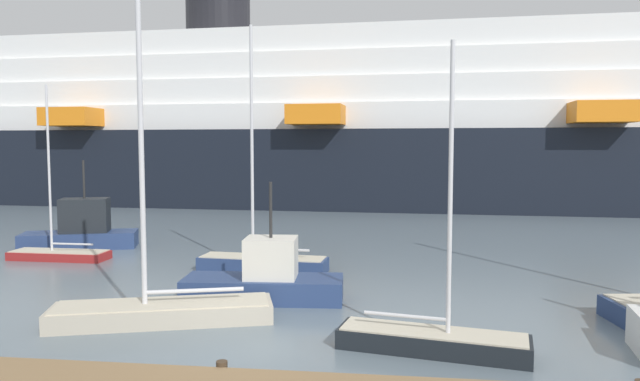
{
  "coord_description": "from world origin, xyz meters",
  "views": [
    {
      "loc": [
        3.47,
        -13.38,
        5.04
      ],
      "look_at": [
        0.0,
        15.2,
        2.82
      ],
      "focal_mm": 32.45,
      "sensor_mm": 36.0,
      "label": 1
    }
  ],
  "objects_px": {
    "sailboat_5": "(162,304)",
    "fishing_boat_1": "(82,230)",
    "cruise_ship": "(446,129)",
    "sailboat_1": "(433,337)",
    "sailboat_3": "(59,252)",
    "fishing_boat_0": "(266,279)",
    "sailboat_4": "(263,260)"
  },
  "relations": [
    {
      "from": "sailboat_5",
      "to": "fishing_boat_1",
      "type": "xyz_separation_m",
      "value": [
        -8.7,
        11.18,
        0.36
      ]
    },
    {
      "from": "fishing_boat_0",
      "to": "fishing_boat_1",
      "type": "bearing_deg",
      "value": 139.22
    },
    {
      "from": "sailboat_1",
      "to": "cruise_ship",
      "type": "distance_m",
      "value": 37.89
    },
    {
      "from": "sailboat_5",
      "to": "fishing_boat_0",
      "type": "distance_m",
      "value": 3.65
    },
    {
      "from": "sailboat_4",
      "to": "fishing_boat_0",
      "type": "relative_size",
      "value": 1.85
    },
    {
      "from": "fishing_boat_1",
      "to": "cruise_ship",
      "type": "distance_m",
      "value": 32.11
    },
    {
      "from": "sailboat_1",
      "to": "fishing_boat_0",
      "type": "distance_m",
      "value": 6.6
    },
    {
      "from": "sailboat_5",
      "to": "sailboat_4",
      "type": "bearing_deg",
      "value": -117.21
    },
    {
      "from": "sailboat_1",
      "to": "fishing_boat_1",
      "type": "relative_size",
      "value": 1.32
    },
    {
      "from": "sailboat_3",
      "to": "cruise_ship",
      "type": "xyz_separation_m",
      "value": [
        19.36,
        27.46,
        6.21
      ]
    },
    {
      "from": "cruise_ship",
      "to": "sailboat_5",
      "type": "bearing_deg",
      "value": -104.3
    },
    {
      "from": "cruise_ship",
      "to": "fishing_boat_1",
      "type": "bearing_deg",
      "value": -125.92
    },
    {
      "from": "sailboat_4",
      "to": "sailboat_5",
      "type": "relative_size",
      "value": 0.85
    },
    {
      "from": "sailboat_3",
      "to": "sailboat_4",
      "type": "height_order",
      "value": "sailboat_4"
    },
    {
      "from": "fishing_boat_0",
      "to": "cruise_ship",
      "type": "distance_m",
      "value": 34.65
    },
    {
      "from": "sailboat_4",
      "to": "fishing_boat_1",
      "type": "height_order",
      "value": "sailboat_4"
    },
    {
      "from": "sailboat_1",
      "to": "fishing_boat_0",
      "type": "bearing_deg",
      "value": 151.89
    },
    {
      "from": "sailboat_5",
      "to": "cruise_ship",
      "type": "bearing_deg",
      "value": -123.78
    },
    {
      "from": "sailboat_3",
      "to": "fishing_boat_0",
      "type": "bearing_deg",
      "value": 153.64
    },
    {
      "from": "sailboat_5",
      "to": "cruise_ship",
      "type": "xyz_separation_m",
      "value": [
        11.2,
        35.74,
        6.01
      ]
    },
    {
      "from": "fishing_boat_0",
      "to": "sailboat_5",
      "type": "bearing_deg",
      "value": -134.99
    },
    {
      "from": "sailboat_3",
      "to": "fishing_boat_1",
      "type": "relative_size",
      "value": 1.36
    },
    {
      "from": "fishing_boat_0",
      "to": "sailboat_3",
      "type": "bearing_deg",
      "value": 148.82
    },
    {
      "from": "sailboat_1",
      "to": "sailboat_3",
      "type": "bearing_deg",
      "value": 159.52
    },
    {
      "from": "sailboat_5",
      "to": "fishing_boat_1",
      "type": "distance_m",
      "value": 14.17
    },
    {
      "from": "sailboat_3",
      "to": "fishing_boat_0",
      "type": "xyz_separation_m",
      "value": [
        10.58,
        -5.54,
        0.35
      ]
    },
    {
      "from": "sailboat_1",
      "to": "sailboat_5",
      "type": "distance_m",
      "value": 7.64
    },
    {
      "from": "fishing_boat_1",
      "to": "sailboat_3",
      "type": "bearing_deg",
      "value": -97.27
    },
    {
      "from": "sailboat_3",
      "to": "cruise_ship",
      "type": "distance_m",
      "value": 34.17
    },
    {
      "from": "sailboat_1",
      "to": "cruise_ship",
      "type": "xyz_separation_m",
      "value": [
        3.7,
        37.2,
        6.17
      ]
    },
    {
      "from": "fishing_boat_1",
      "to": "cruise_ship",
      "type": "relative_size",
      "value": 0.05
    },
    {
      "from": "sailboat_1",
      "to": "sailboat_4",
      "type": "distance_m",
      "value": 10.49
    }
  ]
}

